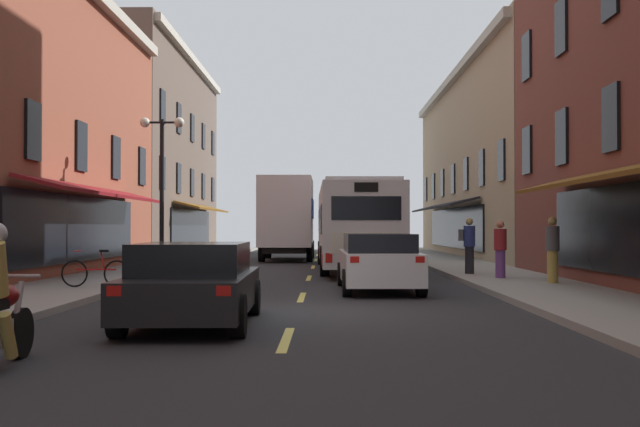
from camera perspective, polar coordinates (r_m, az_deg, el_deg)
name	(u,v)px	position (r m, az deg, el deg)	size (l,w,h in m)	color
ground_plane	(296,315)	(14.46, -1.79, -7.59)	(34.80, 80.00, 0.10)	#28282B
lane_centre_dashes	(296,313)	(14.20, -1.83, -7.49)	(0.14, 73.90, 0.01)	#DBCC4C
sidewalk_right	(610,309)	(15.37, 20.92, -6.68)	(3.00, 80.00, 0.14)	gray
transit_bus	(354,226)	(28.34, 2.60, -0.93)	(2.84, 12.21, 3.13)	silver
box_truck	(288,219)	(36.48, -2.45, -0.38)	(2.50, 6.99, 3.89)	#B21E19
sedan_near	(378,262)	(19.08, 4.40, -3.62)	(2.01, 4.64, 1.44)	silver
sedan_mid	(193,283)	(12.59, -9.49, -5.19)	(2.03, 4.38, 1.35)	black
bicycle_near	(96,272)	(19.31, -16.45, -4.25)	(1.71, 0.48, 0.91)	black
pedestrian_near	(469,244)	(24.32, 11.10, -2.26)	(0.51, 0.48, 1.75)	black
pedestrian_mid	(553,249)	(20.84, 17.03, -2.54)	(0.36, 0.36, 1.73)	#B29947
pedestrian_far	(500,249)	(22.49, 13.36, -2.57)	(0.36, 0.36, 1.65)	#66387F
street_lamp_twin	(162,186)	(24.68, -11.77, 2.00)	(1.42, 0.32, 4.95)	black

